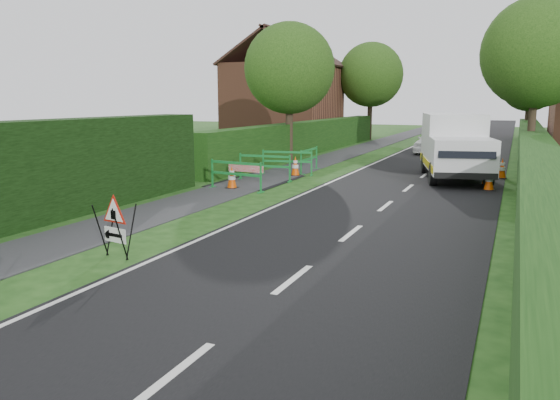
# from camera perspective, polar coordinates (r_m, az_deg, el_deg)

# --- Properties ---
(ground) EXTENTS (120.00, 120.00, 0.00)m
(ground) POSITION_cam_1_polar(r_m,az_deg,el_deg) (9.67, -14.98, -7.96)
(ground) COLOR #194012
(ground) RESTS_ON ground
(road_surface) EXTENTS (6.00, 90.00, 0.02)m
(road_surface) POSITION_cam_1_polar(r_m,az_deg,el_deg) (42.37, 19.01, 5.83)
(road_surface) COLOR black
(road_surface) RESTS_ON ground
(footpath) EXTENTS (2.00, 90.00, 0.02)m
(footpath) POSITION_cam_1_polar(r_m,az_deg,el_deg) (43.15, 11.68, 6.25)
(footpath) COLOR #2D2D30
(footpath) RESTS_ON ground
(hedge_west_far) EXTENTS (1.00, 24.00, 1.80)m
(hedge_west_far) POSITION_cam_1_polar(r_m,az_deg,el_deg) (31.22, 3.10, 4.92)
(hedge_west_far) COLOR #14380F
(hedge_west_far) RESTS_ON ground
(hedge_east) EXTENTS (1.20, 50.00, 1.50)m
(hedge_east) POSITION_cam_1_polar(r_m,az_deg,el_deg) (23.34, 24.98, 2.09)
(hedge_east) COLOR #14380F
(hedge_east) RESTS_ON ground
(house_west) EXTENTS (7.50, 7.40, 7.88)m
(house_west) POSITION_cam_1_polar(r_m,az_deg,el_deg) (40.36, 0.40, 10.30)
(house_west) COLOR brown
(house_west) RESTS_ON ground
(tree_nw) EXTENTS (4.40, 4.40, 6.70)m
(tree_nw) POSITION_cam_1_polar(r_m,az_deg,el_deg) (27.24, 1.00, 13.57)
(tree_nw) COLOR #2D2116
(tree_nw) RESTS_ON ground
(tree_ne) EXTENTS (5.20, 5.20, 7.79)m
(tree_ne) POSITION_cam_1_polar(r_m,az_deg,el_deg) (29.23, 25.32, 13.75)
(tree_ne) COLOR #2D2116
(tree_ne) RESTS_ON ground
(tree_fw) EXTENTS (4.80, 4.80, 7.24)m
(tree_fw) POSITION_cam_1_polar(r_m,az_deg,el_deg) (42.47, 9.48, 12.77)
(tree_fw) COLOR #2D2116
(tree_fw) RESTS_ON ground
(tree_fe) EXTENTS (4.20, 4.20, 6.33)m
(tree_fe) POSITION_cam_1_polar(r_m,az_deg,el_deg) (45.16, 24.68, 11.06)
(tree_fe) COLOR #2D2116
(tree_fe) RESTS_ON ground
(triangle_sign) EXTENTS (0.83, 0.83, 1.04)m
(triangle_sign) POSITION_cam_1_polar(r_m,az_deg,el_deg) (10.77, -17.03, -2.17)
(triangle_sign) COLOR black
(triangle_sign) RESTS_ON ground
(works_van) EXTENTS (3.28, 5.71, 2.45)m
(works_van) POSITION_cam_1_polar(r_m,az_deg,el_deg) (21.87, 17.80, 5.50)
(works_van) COLOR silver
(works_van) RESTS_ON ground
(traffic_cone_0) EXTENTS (0.38, 0.38, 0.79)m
(traffic_cone_0) POSITION_cam_1_polar(r_m,az_deg,el_deg) (19.47, 21.03, 2.07)
(traffic_cone_0) COLOR black
(traffic_cone_0) RESTS_ON ground
(traffic_cone_1) EXTENTS (0.38, 0.38, 0.79)m
(traffic_cone_1) POSITION_cam_1_polar(r_m,az_deg,el_deg) (20.76, 20.83, 2.56)
(traffic_cone_1) COLOR black
(traffic_cone_1) RESTS_ON ground
(traffic_cone_2) EXTENTS (0.38, 0.38, 0.79)m
(traffic_cone_2) POSITION_cam_1_polar(r_m,az_deg,el_deg) (22.67, 22.19, 3.08)
(traffic_cone_2) COLOR black
(traffic_cone_2) RESTS_ON ground
(traffic_cone_3) EXTENTS (0.38, 0.38, 0.79)m
(traffic_cone_3) POSITION_cam_1_polar(r_m,az_deg,el_deg) (18.68, -5.06, 2.40)
(traffic_cone_3) COLOR black
(traffic_cone_3) RESTS_ON ground
(traffic_cone_4) EXTENTS (0.38, 0.38, 0.79)m
(traffic_cone_4) POSITION_cam_1_polar(r_m,az_deg,el_deg) (21.75, 1.62, 3.57)
(traffic_cone_4) COLOR black
(traffic_cone_4) RESTS_ON ground
(ped_barrier_0) EXTENTS (2.09, 0.64, 1.00)m
(ped_barrier_0) POSITION_cam_1_polar(r_m,az_deg,el_deg) (18.27, -4.64, 2.98)
(ped_barrier_0) COLOR #167E31
(ped_barrier_0) RESTS_ON ground
(ped_barrier_1) EXTENTS (2.07, 0.44, 1.00)m
(ped_barrier_1) POSITION_cam_1_polar(r_m,az_deg,el_deg) (20.42, -1.61, 3.79)
(ped_barrier_1) COLOR #167E31
(ped_barrier_1) RESTS_ON ground
(ped_barrier_2) EXTENTS (2.09, 0.69, 1.00)m
(ped_barrier_2) POSITION_cam_1_polar(r_m,az_deg,el_deg) (22.00, 0.75, 4.27)
(ped_barrier_2) COLOR #167E31
(ped_barrier_2) RESTS_ON ground
(ped_barrier_3) EXTENTS (0.40, 2.07, 1.00)m
(ped_barrier_3) POSITION_cam_1_polar(r_m,az_deg,el_deg) (22.98, 3.06, 4.52)
(ped_barrier_3) COLOR #167E31
(ped_barrier_3) RESTS_ON ground
(redwhite_plank) EXTENTS (1.50, 0.14, 0.25)m
(redwhite_plank) POSITION_cam_1_polar(r_m,az_deg,el_deg) (20.58, -3.58, 2.06)
(redwhite_plank) COLOR red
(redwhite_plank) RESTS_ON ground
(hatchback_car) EXTENTS (1.89, 4.14, 1.38)m
(hatchback_car) POSITION_cam_1_polar(r_m,az_deg,el_deg) (32.23, 15.79, 5.94)
(hatchback_car) COLOR white
(hatchback_car) RESTS_ON ground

